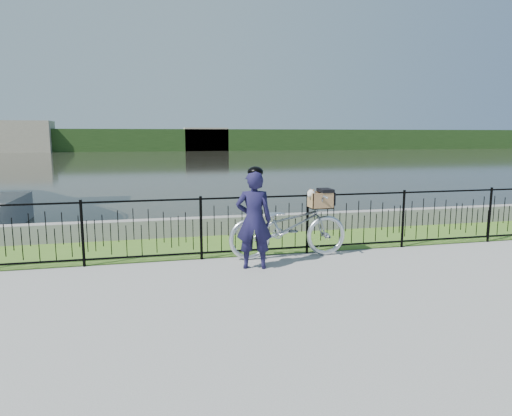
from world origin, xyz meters
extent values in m
plane|color=gray|center=(0.00, 0.00, 0.00)|extent=(120.00, 120.00, 0.00)
cube|color=#486F22|center=(0.00, 2.60, 0.00)|extent=(60.00, 2.00, 0.01)
plane|color=black|center=(0.00, 33.00, 0.00)|extent=(120.00, 120.00, 0.00)
cube|color=gray|center=(0.00, 3.60, 0.20)|extent=(60.00, 0.30, 0.40)
cube|color=#254319|center=(0.00, 60.00, 1.50)|extent=(120.00, 6.00, 3.00)
cube|color=#A39A83|center=(-18.00, 58.00, 2.00)|extent=(8.00, 4.00, 4.00)
cube|color=#A39A83|center=(6.00, 58.50, 1.60)|extent=(6.00, 3.00, 3.20)
imported|color=silver|center=(0.56, 1.40, 0.58)|extent=(2.20, 0.77, 1.16)
cube|color=black|center=(1.17, 1.40, 0.89)|extent=(0.38, 0.18, 0.02)
cube|color=olive|center=(1.17, 1.40, 0.90)|extent=(0.41, 0.32, 0.01)
cube|color=olive|center=(1.17, 1.55, 1.04)|extent=(0.41, 0.02, 0.29)
cube|color=olive|center=(1.17, 1.25, 1.04)|extent=(0.41, 0.02, 0.29)
cube|color=olive|center=(1.37, 1.40, 1.04)|extent=(0.02, 0.32, 0.29)
cube|color=olive|center=(0.98, 1.40, 1.04)|extent=(0.01, 0.32, 0.29)
cube|color=black|center=(1.27, 1.40, 1.21)|extent=(0.23, 0.34, 0.06)
cube|color=black|center=(1.39, 1.40, 1.07)|extent=(0.02, 0.34, 0.23)
ellipsoid|color=silver|center=(1.15, 1.40, 1.02)|extent=(0.31, 0.22, 0.20)
sphere|color=silver|center=(0.99, 1.38, 1.16)|extent=(0.15, 0.15, 0.15)
sphere|color=silver|center=(0.94, 1.36, 1.13)|extent=(0.07, 0.07, 0.07)
sphere|color=black|center=(0.91, 1.35, 1.13)|extent=(0.02, 0.02, 0.02)
cone|color=#8C603A|center=(0.99, 1.44, 1.22)|extent=(0.06, 0.08, 0.08)
cone|color=#8C603A|center=(1.01, 1.34, 1.22)|extent=(0.06, 0.08, 0.08)
imported|color=#161335|center=(-0.20, 0.87, 0.82)|extent=(0.67, 0.51, 1.64)
ellipsoid|color=black|center=(-0.20, 0.87, 1.62)|extent=(0.26, 0.29, 0.18)
camera|label=1|loc=(-1.86, -6.38, 2.22)|focal=32.00mm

